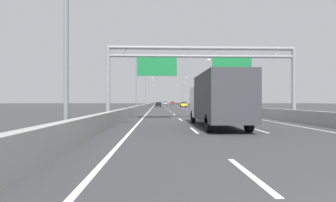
{
  "coord_description": "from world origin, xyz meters",
  "views": [
    {
      "loc": [
        -3.82,
        -2.35,
        1.61
      ],
      "look_at": [
        -0.97,
        71.74,
        1.72
      ],
      "focal_mm": 28.68,
      "sensor_mm": 36.0,
      "label": 1
    }
  ],
  "objects_px": {
    "streetlamp_left_near": "(72,12)",
    "streetlamp_right_mid": "(219,81)",
    "silver_car": "(165,103)",
    "box_truck": "(218,99)",
    "sign_gantry": "(200,64)",
    "streetlamp_left_mid": "(138,80)",
    "yellow_car": "(184,104)",
    "streetlamp_left_distant": "(150,93)",
    "streetlamp_right_far": "(193,90)",
    "streetlamp_right_distant": "(182,93)",
    "red_car": "(172,103)",
    "streetlamp_left_far": "(146,90)",
    "black_car": "(158,104)"
  },
  "relations": [
    {
      "from": "streetlamp_right_mid",
      "to": "sign_gantry",
      "type": "bearing_deg",
      "value": -106.51
    },
    {
      "from": "yellow_car",
      "to": "streetlamp_right_far",
      "type": "bearing_deg",
      "value": 62.74
    },
    {
      "from": "black_car",
      "to": "yellow_car",
      "type": "distance_m",
      "value": 7.51
    },
    {
      "from": "streetlamp_right_far",
      "to": "box_truck",
      "type": "relative_size",
      "value": 1.13
    },
    {
      "from": "black_car",
      "to": "yellow_car",
      "type": "height_order",
      "value": "yellow_car"
    },
    {
      "from": "streetlamp_left_distant",
      "to": "red_car",
      "type": "height_order",
      "value": "streetlamp_left_distant"
    },
    {
      "from": "sign_gantry",
      "to": "black_car",
      "type": "xyz_separation_m",
      "value": [
        -3.49,
        54.7,
        -4.07
      ]
    },
    {
      "from": "streetlamp_left_distant",
      "to": "sign_gantry",
      "type": "bearing_deg",
      "value": -85.81
    },
    {
      "from": "sign_gantry",
      "to": "streetlamp_right_mid",
      "type": "bearing_deg",
      "value": 73.49
    },
    {
      "from": "yellow_car",
      "to": "box_truck",
      "type": "xyz_separation_m",
      "value": [
        -3.92,
        -62.12,
        1.0
      ]
    },
    {
      "from": "streetlamp_right_mid",
      "to": "yellow_car",
      "type": "bearing_deg",
      "value": 96.96
    },
    {
      "from": "streetlamp_right_mid",
      "to": "streetlamp_right_far",
      "type": "height_order",
      "value": "same"
    },
    {
      "from": "silver_car",
      "to": "streetlamp_right_far",
      "type": "bearing_deg",
      "value": -80.94
    },
    {
      "from": "streetlamp_left_distant",
      "to": "black_car",
      "type": "height_order",
      "value": "streetlamp_left_distant"
    },
    {
      "from": "sign_gantry",
      "to": "streetlamp_right_distant",
      "type": "bearing_deg",
      "value": 85.64
    },
    {
      "from": "yellow_car",
      "to": "silver_car",
      "type": "bearing_deg",
      "value": 94.1
    },
    {
      "from": "streetlamp_left_near",
      "to": "box_truck",
      "type": "height_order",
      "value": "streetlamp_left_near"
    },
    {
      "from": "streetlamp_left_far",
      "to": "black_car",
      "type": "relative_size",
      "value": 2.1
    },
    {
      "from": "streetlamp_left_distant",
      "to": "black_car",
      "type": "distance_m",
      "value": 45.5
    },
    {
      "from": "streetlamp_left_near",
      "to": "streetlamp_right_mid",
      "type": "xyz_separation_m",
      "value": [
        14.93,
        37.06,
        0.0
      ]
    },
    {
      "from": "black_car",
      "to": "box_truck",
      "type": "distance_m",
      "value": 61.29
    },
    {
      "from": "streetlamp_right_mid",
      "to": "streetlamp_left_distant",
      "type": "relative_size",
      "value": 1.0
    },
    {
      "from": "streetlamp_left_mid",
      "to": "streetlamp_right_mid",
      "type": "bearing_deg",
      "value": 0.0
    },
    {
      "from": "streetlamp_right_far",
      "to": "red_car",
      "type": "xyz_separation_m",
      "value": [
        -3.96,
        48.23,
        -4.63
      ]
    },
    {
      "from": "streetlamp_right_far",
      "to": "box_truck",
      "type": "bearing_deg",
      "value": -96.24
    },
    {
      "from": "streetlamp_right_distant",
      "to": "red_car",
      "type": "xyz_separation_m",
      "value": [
        -3.96,
        11.18,
        -4.63
      ]
    },
    {
      "from": "streetlamp_left_mid",
      "to": "streetlamp_right_far",
      "type": "bearing_deg",
      "value": 68.05
    },
    {
      "from": "streetlamp_left_distant",
      "to": "red_car",
      "type": "distance_m",
      "value": 16.33
    },
    {
      "from": "streetlamp_left_mid",
      "to": "streetlamp_left_far",
      "type": "height_order",
      "value": "same"
    },
    {
      "from": "streetlamp_left_mid",
      "to": "streetlamp_left_near",
      "type": "bearing_deg",
      "value": -90.0
    },
    {
      "from": "streetlamp_right_mid",
      "to": "streetlamp_left_far",
      "type": "xyz_separation_m",
      "value": [
        -14.93,
        37.06,
        0.0
      ]
    },
    {
      "from": "sign_gantry",
      "to": "black_car",
      "type": "relative_size",
      "value": 3.62
    },
    {
      "from": "streetlamp_left_near",
      "to": "streetlamp_right_distant",
      "type": "distance_m",
      "value": 112.17
    },
    {
      "from": "streetlamp_left_near",
      "to": "red_car",
      "type": "xyz_separation_m",
      "value": [
        10.97,
        122.35,
        -4.63
      ]
    },
    {
      "from": "streetlamp_left_near",
      "to": "silver_car",
      "type": "bearing_deg",
      "value": 86.53
    },
    {
      "from": "black_car",
      "to": "sign_gantry",
      "type": "bearing_deg",
      "value": -86.35
    },
    {
      "from": "streetlamp_left_near",
      "to": "silver_car",
      "type": "xyz_separation_m",
      "value": [
        7.37,
        121.55,
        -4.64
      ]
    },
    {
      "from": "streetlamp_right_distant",
      "to": "red_car",
      "type": "height_order",
      "value": "streetlamp_right_distant"
    },
    {
      "from": "streetlamp_left_mid",
      "to": "streetlamp_left_distant",
      "type": "distance_m",
      "value": 74.12
    },
    {
      "from": "yellow_car",
      "to": "streetlamp_right_mid",
      "type": "bearing_deg",
      "value": -83.04
    },
    {
      "from": "sign_gantry",
      "to": "streetlamp_left_near",
      "type": "distance_m",
      "value": 13.54
    },
    {
      "from": "silver_car",
      "to": "box_truck",
      "type": "bearing_deg",
      "value": -90.01
    },
    {
      "from": "streetlamp_left_distant",
      "to": "streetlamp_right_distant",
      "type": "xyz_separation_m",
      "value": [
        14.93,
        0.0,
        0.0
      ]
    },
    {
      "from": "streetlamp_left_mid",
      "to": "silver_car",
      "type": "xyz_separation_m",
      "value": [
        7.37,
        84.49,
        -4.64
      ]
    },
    {
      "from": "streetlamp_right_mid",
      "to": "streetlamp_left_far",
      "type": "relative_size",
      "value": 1.0
    },
    {
      "from": "streetlamp_left_mid",
      "to": "silver_car",
      "type": "height_order",
      "value": "streetlamp_left_mid"
    },
    {
      "from": "sign_gantry",
      "to": "streetlamp_left_near",
      "type": "height_order",
      "value": "streetlamp_left_near"
    },
    {
      "from": "streetlamp_left_mid",
      "to": "silver_car",
      "type": "distance_m",
      "value": 84.94
    },
    {
      "from": "red_car",
      "to": "streetlamp_left_near",
      "type": "bearing_deg",
      "value": -95.12
    },
    {
      "from": "red_car",
      "to": "streetlamp_right_mid",
      "type": "bearing_deg",
      "value": -87.34
    }
  ]
}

